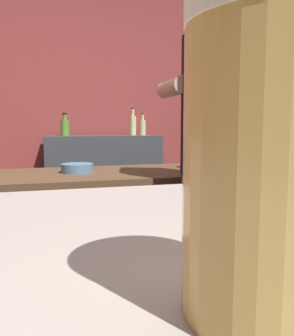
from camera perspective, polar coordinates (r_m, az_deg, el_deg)
wall_back at (r=3.49m, az=-8.81°, el=9.76°), size 5.20×0.10×2.70m
prep_counter at (r=2.25m, az=5.71°, el=-11.70°), size 2.10×0.60×0.91m
back_shelf at (r=3.28m, az=-6.75°, el=-4.36°), size 0.98×0.36×1.07m
bartender at (r=1.71m, az=10.93°, el=2.10°), size 0.44×0.52×1.77m
mixing_bowl at (r=2.03m, az=-10.66°, el=-0.01°), size 0.17×0.17×0.05m
chefs_knife at (r=2.21m, az=12.56°, el=0.01°), size 0.24×0.09×0.01m
pint_glass_near at (r=0.17m, az=20.14°, el=1.15°), size 0.08×0.08×0.14m
bottle_hot_sauce at (r=3.20m, az=-12.52°, el=6.19°), size 0.07×0.07×0.19m
bottle_olive_oil at (r=3.28m, az=-0.67°, el=6.37°), size 0.05×0.05×0.19m
bottle_vinegar at (r=3.29m, az=-2.19°, el=6.70°), size 0.06×0.06×0.24m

